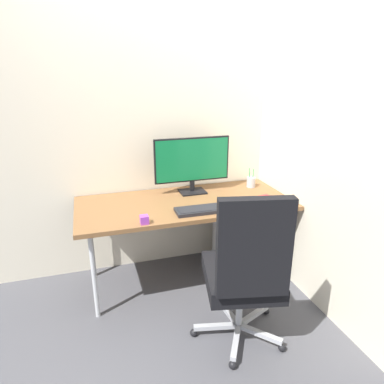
% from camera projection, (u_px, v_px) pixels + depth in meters
% --- Properties ---
extents(ground_plane, '(8.00, 8.00, 0.00)m').
position_uv_depth(ground_plane, '(185.00, 278.00, 2.95)').
color(ground_plane, '#4C4C51').
extents(wall_back, '(3.21, 0.04, 2.80)m').
position_uv_depth(wall_back, '(171.00, 106.00, 2.85)').
color(wall_back, beige).
rests_on(wall_back, ground_plane).
extents(wall_side_right, '(0.04, 2.29, 2.80)m').
position_uv_depth(wall_side_right, '(306.00, 110.00, 2.53)').
color(wall_side_right, beige).
rests_on(wall_side_right, ground_plane).
extents(desk, '(1.66, 0.74, 0.70)m').
position_uv_depth(desk, '(185.00, 206.00, 2.74)').
color(desk, brown).
rests_on(desk, ground_plane).
extents(office_chair, '(0.62, 0.65, 1.06)m').
position_uv_depth(office_chair, '(245.00, 270.00, 2.07)').
color(office_chair, black).
rests_on(office_chair, ground_plane).
extents(filing_cabinet, '(0.38, 0.47, 0.61)m').
position_uv_depth(filing_cabinet, '(243.00, 239.00, 2.98)').
color(filing_cabinet, silver).
rests_on(filing_cabinet, ground_plane).
extents(monitor, '(0.63, 0.17, 0.46)m').
position_uv_depth(monitor, '(192.00, 162.00, 2.85)').
color(monitor, black).
rests_on(monitor, desk).
extents(keyboard, '(0.48, 0.16, 0.03)m').
position_uv_depth(keyboard, '(207.00, 209.00, 2.54)').
color(keyboard, black).
rests_on(keyboard, desk).
extents(mouse, '(0.08, 0.11, 0.04)m').
position_uv_depth(mouse, '(252.00, 205.00, 2.60)').
color(mouse, '#9EA0A5').
rests_on(mouse, desk).
extents(pen_holder, '(0.08, 0.08, 0.17)m').
position_uv_depth(pen_holder, '(251.00, 182.00, 3.05)').
color(pen_holder, '#B2B5BA').
rests_on(pen_holder, desk).
extents(notebook, '(0.19, 0.25, 0.01)m').
position_uv_depth(notebook, '(270.00, 200.00, 2.74)').
color(notebook, '#B23333').
rests_on(notebook, desk).
extents(desk_clamp_accessory, '(0.06, 0.06, 0.06)m').
position_uv_depth(desk_clamp_accessory, '(144.00, 220.00, 2.32)').
color(desk_clamp_accessory, purple).
rests_on(desk_clamp_accessory, desk).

